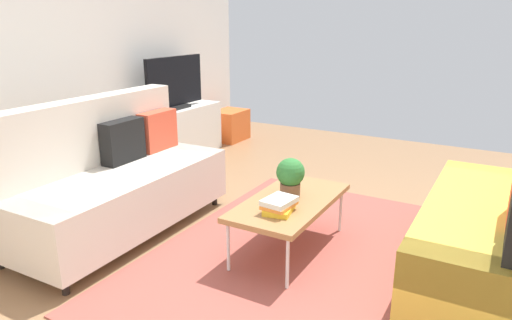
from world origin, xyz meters
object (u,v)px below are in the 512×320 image
(coffee_table, at_px, (290,203))
(tv_console, at_px, (176,133))
(storage_trunk, at_px, (230,125))
(table_book_0, at_px, (279,209))
(couch_beige, at_px, (114,180))
(potted_plant, at_px, (290,176))
(tv, at_px, (175,83))
(vase_0, at_px, (139,108))
(bottle_1, at_px, (161,104))
(couch_green, at_px, (505,222))
(bottle_0, at_px, (155,108))

(coffee_table, distance_m, tv_console, 2.82)
(storage_trunk, bearing_deg, table_book_0, -141.69)
(couch_beige, height_order, coffee_table, couch_beige)
(tv_console, xyz_separation_m, storage_trunk, (1.10, -0.10, -0.10))
(potted_plant, bearing_deg, couch_beige, 107.51)
(tv, relative_size, table_book_0, 4.17)
(tv, relative_size, vase_0, 5.42)
(tv_console, height_order, bottle_1, bottle_1)
(table_book_0, bearing_deg, couch_green, -69.08)
(storage_trunk, distance_m, bottle_0, 1.58)
(coffee_table, xyz_separation_m, table_book_0, (-0.25, -0.04, 0.05))
(table_book_0, bearing_deg, potted_plant, 11.85)
(potted_plant, distance_m, bottle_1, 2.59)
(table_book_0, bearing_deg, coffee_table, 8.21)
(storage_trunk, xyz_separation_m, potted_plant, (-2.60, -2.23, 0.37))
(coffee_table, bearing_deg, couch_green, -78.73)
(coffee_table, relative_size, tv_console, 0.79)
(tv, bearing_deg, potted_plant, -122.99)
(storage_trunk, height_order, potted_plant, potted_plant)
(vase_0, bearing_deg, potted_plant, -111.12)
(bottle_1, bearing_deg, potted_plant, -117.54)
(tv_console, relative_size, bottle_0, 9.48)
(coffee_table, height_order, bottle_0, bottle_0)
(couch_beige, relative_size, potted_plant, 6.35)
(couch_green, height_order, coffee_table, couch_green)
(couch_beige, distance_m, tv_console, 2.16)
(bottle_1, bearing_deg, couch_beige, -151.28)
(coffee_table, relative_size, tv, 1.10)
(couch_green, xyz_separation_m, table_book_0, (-0.53, 1.39, -0.01))
(couch_beige, distance_m, tv, 2.20)
(tv, xyz_separation_m, bottle_0, (-0.40, -0.02, -0.24))
(tv_console, height_order, potted_plant, potted_plant)
(table_book_0, relative_size, bottle_0, 1.63)
(table_book_0, bearing_deg, vase_0, 63.43)
(potted_plant, bearing_deg, bottle_0, 64.43)
(table_book_0, relative_size, vase_0, 1.30)
(couch_beige, bearing_deg, storage_trunk, -165.63)
(bottle_1, bearing_deg, tv_console, 7.46)
(potted_plant, relative_size, vase_0, 1.63)
(tv, distance_m, storage_trunk, 1.32)
(tv, xyz_separation_m, potted_plant, (-1.50, -2.31, -0.37))
(tv_console, bearing_deg, table_book_0, -126.98)
(tv, xyz_separation_m, bottle_1, (-0.31, -0.02, -0.20))
(couch_green, relative_size, storage_trunk, 3.67)
(tv_console, bearing_deg, bottle_0, -174.34)
(couch_beige, relative_size, tv, 1.91)
(potted_plant, xyz_separation_m, table_book_0, (-0.30, -0.06, -0.15))
(coffee_table, relative_size, bottle_0, 7.45)
(bottle_1, bearing_deg, coffee_table, -118.34)
(tv, bearing_deg, bottle_0, -177.16)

